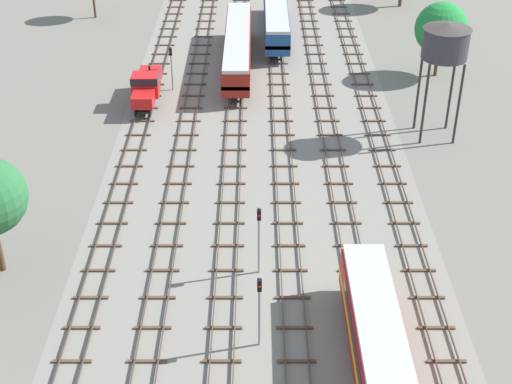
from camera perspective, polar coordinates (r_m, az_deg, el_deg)
The scene contains 17 objects.
ground_plane at distance 71.40m, azimuth -0.04°, elevation 4.53°, with size 480.00×480.00×0.00m, color slate.
ballast_bed at distance 71.40m, azimuth -0.04°, elevation 4.54°, with size 26.83×176.00×0.01m, color gray.
track_far_left at distance 73.10m, azimuth -9.06°, elevation 4.91°, with size 2.40×126.00×0.29m.
track_left at distance 72.54m, azimuth -5.48°, elevation 4.96°, with size 2.40×126.00×0.29m.
track_centre_left at distance 72.26m, azimuth -1.86°, elevation 4.99°, with size 2.40×126.00×0.29m.
track_centre at distance 72.27m, azimuth 1.77°, elevation 4.99°, with size 2.40×126.00×0.29m.
track_centre_right at distance 72.58m, azimuth 5.39°, elevation 4.98°, with size 2.40×126.00×0.29m.
track_right at distance 73.16m, azimuth 8.96°, elevation 4.95°, with size 2.40×126.00×0.29m.
diesel_railcar_centre_right_nearest at distance 42.75m, azimuth 9.60°, elevation -13.44°, with size 2.96×20.50×3.80m.
shunter_loco_far_left_near at distance 77.44m, azimuth -8.62°, elevation 8.06°, with size 2.74×8.46×3.10m.
passenger_coach_centre_left_mid at distance 85.53m, azimuth -1.64°, elevation 11.16°, with size 2.96×22.00×3.80m.
diesel_railcar_centre_midfar at distance 95.34m, azimuth 1.31°, elevation 13.35°, with size 2.96×20.50×3.80m.
water_tower at distance 69.35m, azimuth 14.14°, elevation 11.08°, with size 4.32×4.32×11.03m.
signal_post_nearest at distance 45.20m, azimuth 0.08°, elevation -8.51°, with size 0.28×0.47×5.37m.
signal_post_near at distance 50.99m, azimuth 0.04°, elevation -3.10°, with size 0.28×0.47×5.51m.
signal_post_mid at distance 79.85m, azimuth -6.73°, elevation 9.82°, with size 0.28×0.47×4.89m.
lineside_tree_3 at distance 84.74m, azimuth 13.80°, elevation 12.09°, with size 5.72×5.72×8.29m.
Camera 1 is at (-0.20, -7.53, 32.59)m, focal length 52.14 mm.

